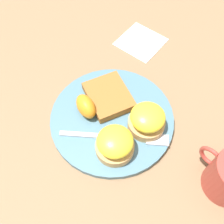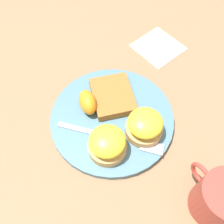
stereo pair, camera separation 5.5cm
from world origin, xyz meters
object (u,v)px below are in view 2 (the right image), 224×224
at_px(sandwich_benedict_right, 145,126).
at_px(fork, 117,139).
at_px(cup, 220,199).
at_px(orange_wedge, 88,102).
at_px(sandwich_benedict_left, 107,144).
at_px(hashbrown_patty, 113,96).

height_order(sandwich_benedict_right, fork, sandwich_benedict_right).
xyz_separation_m(fork, cup, (-0.20, -0.08, 0.03)).
height_order(fork, cup, cup).
height_order(sandwich_benedict_right, orange_wedge, sandwich_benedict_right).
bearing_deg(sandwich_benedict_right, cup, -172.43).
xyz_separation_m(sandwich_benedict_left, sandwich_benedict_right, (-0.01, -0.08, 0.00)).
bearing_deg(sandwich_benedict_left, cup, -150.24).
bearing_deg(sandwich_benedict_left, sandwich_benedict_right, -93.91).
relative_size(orange_wedge, fork, 0.34).
distance_m(hashbrown_patty, orange_wedge, 0.06).
bearing_deg(fork, hashbrown_patty, -27.38).
distance_m(sandwich_benedict_left, orange_wedge, 0.11).
height_order(sandwich_benedict_right, cup, cup).
bearing_deg(hashbrown_patty, sandwich_benedict_right, -174.75).
relative_size(fork, cup, 1.50).
xyz_separation_m(hashbrown_patty, fork, (-0.09, 0.05, -0.01)).
height_order(sandwich_benedict_left, hashbrown_patty, sandwich_benedict_left).
height_order(hashbrown_patty, fork, hashbrown_patty).
relative_size(sandwich_benedict_right, orange_wedge, 1.30).
distance_m(sandwich_benedict_left, sandwich_benedict_right, 0.09).
relative_size(hashbrown_patty, fork, 0.59).
bearing_deg(fork, sandwich_benedict_right, -105.08).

